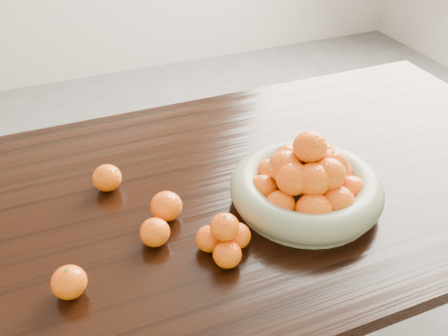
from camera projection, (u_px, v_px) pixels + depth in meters
name	position (u px, v px, depth m)	size (l,w,h in m)	color
dining_table	(222.00, 215.00, 1.36)	(2.00, 1.00, 0.75)	black
fruit_bowl	(307.00, 184.00, 1.23)	(0.38, 0.38, 0.20)	gray
orange_pyramid	(225.00, 239.00, 1.09)	(0.12, 0.12, 0.11)	orange
loose_orange_0	(69.00, 282.00, 1.00)	(0.07, 0.07, 0.07)	orange
loose_orange_1	(155.00, 232.00, 1.12)	(0.07, 0.07, 0.06)	orange
loose_orange_2	(166.00, 206.00, 1.19)	(0.08, 0.08, 0.07)	orange
loose_orange_3	(107.00, 178.00, 1.29)	(0.07, 0.07, 0.07)	orange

